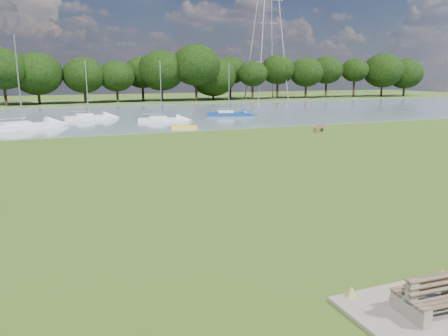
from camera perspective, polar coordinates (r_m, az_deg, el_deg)
name	(u,v)px	position (r m, az deg, el deg)	size (l,w,h in m)	color
ground	(226,185)	(23.60, 0.29, -2.20)	(220.00, 220.00, 0.00)	#556220
river	(115,116)	(64.04, -13.99, 6.62)	(220.00, 40.00, 0.10)	slate
far_bank	(95,103)	(93.77, -16.56, 8.15)	(220.00, 20.00, 0.40)	#4C6626
concrete_pad	(436,313)	(12.60, 25.96, -16.68)	(4.20, 3.20, 0.10)	gray
bench_pair	(438,295)	(12.38, 26.17, -14.71)	(2.04, 1.27, 1.06)	gray
riverbank_bench	(319,128)	(45.92, 12.33, 5.11)	(1.35, 0.74, 0.80)	brown
kayak	(184,127)	(47.78, -5.23, 5.35)	(2.79, 0.65, 0.28)	yellow
tree_line	(126,70)	(90.38, -12.65, 12.32)	(153.00, 8.99, 10.89)	black
sailboat_1	(22,125)	(51.26, -24.90, 5.15)	(7.99, 4.67, 9.78)	white
sailboat_3	(161,118)	(54.76, -8.21, 6.43)	(5.90, 3.28, 7.32)	white
sailboat_4	(228,113)	(61.45, 0.58, 7.22)	(6.28, 3.35, 7.38)	navy
sailboat_5	(88,116)	(59.05, -17.33, 6.49)	(6.09, 2.25, 7.52)	white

